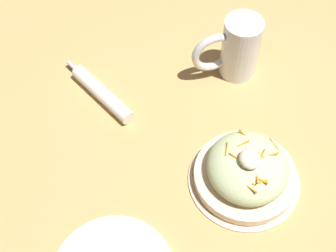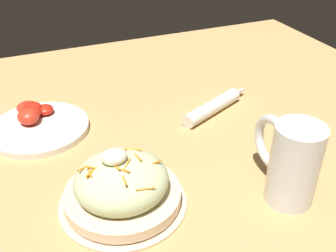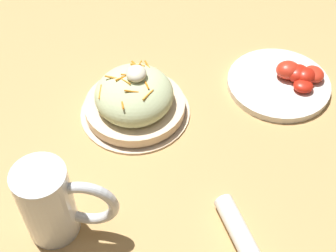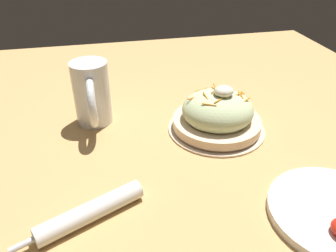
% 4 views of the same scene
% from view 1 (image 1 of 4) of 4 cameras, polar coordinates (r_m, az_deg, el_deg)
% --- Properties ---
extents(ground_plane, '(1.43, 1.43, 0.00)m').
position_cam_1_polar(ground_plane, '(1.01, 3.86, -0.87)').
color(ground_plane, tan).
extents(salad_plate, '(0.22, 0.22, 0.11)m').
position_cam_1_polar(salad_plate, '(0.93, 9.24, -5.30)').
color(salad_plate, beige).
rests_on(salad_plate, ground_plane).
extents(beer_mug, '(0.08, 0.15, 0.15)m').
position_cam_1_polar(beer_mug, '(1.07, 8.22, 8.93)').
color(beer_mug, white).
rests_on(beer_mug, ground_plane).
extents(napkin_roll, '(0.20, 0.11, 0.03)m').
position_cam_1_polar(napkin_roll, '(1.06, -7.83, 3.84)').
color(napkin_roll, white).
rests_on(napkin_roll, ground_plane).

